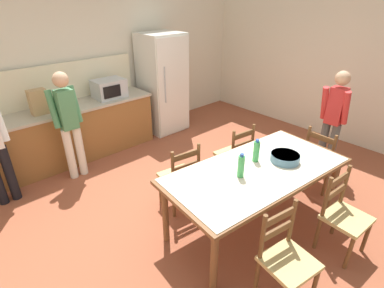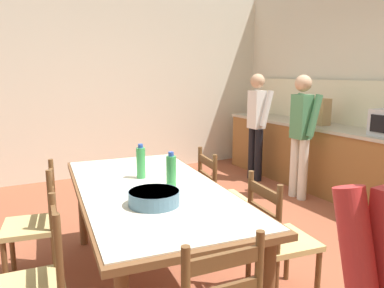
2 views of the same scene
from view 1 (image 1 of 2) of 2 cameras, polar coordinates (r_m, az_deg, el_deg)
ground_plane at (r=4.07m, az=1.47°, el=-10.62°), size 8.32×8.32×0.00m
wall_back at (r=5.55m, az=-18.37°, el=15.00°), size 6.52×0.12×2.90m
wall_right at (r=6.06m, az=25.37°, el=14.74°), size 0.12×5.20×2.90m
kitchen_counter at (r=5.11m, az=-25.64°, el=0.73°), size 3.46×0.66×0.90m
counter_splashback at (r=5.15m, az=-28.41°, el=9.31°), size 3.42×0.03×0.60m
refrigerator at (r=5.83m, az=-5.58°, el=11.36°), size 0.74×0.73×1.84m
microwave at (r=5.25m, az=-15.51°, el=10.16°), size 0.50×0.39×0.30m
paper_bag at (r=4.86m, az=-27.20°, el=7.15°), size 0.24×0.16×0.36m
dining_table at (r=3.35m, az=12.21°, el=-5.67°), size 2.16×1.20×0.79m
bottle_near_centre at (r=3.08m, az=9.32°, el=-4.18°), size 0.07×0.07×0.27m
bottle_off_centre at (r=3.39m, az=12.15°, el=-1.34°), size 0.07×0.07×0.27m
serving_bowl at (r=3.51m, az=17.30°, el=-2.42°), size 0.32×0.32×0.09m
chair_side_near_right at (r=3.52m, az=26.87°, el=-12.05°), size 0.45×0.43×0.91m
chair_head_end at (r=4.46m, az=23.42°, el=-2.68°), size 0.42×0.44×0.91m
chair_side_far_right at (r=4.25m, az=8.20°, el=-2.06°), size 0.46×0.45×0.91m
chair_side_far_left at (r=3.73m, az=-2.23°, el=-6.28°), size 0.47×0.46×0.91m
chair_side_near_left at (r=2.87m, az=17.45°, el=-20.13°), size 0.48×0.46×0.91m
person_at_counter at (r=4.51m, az=-22.46°, el=4.08°), size 0.39×0.27×1.57m
person_by_table at (r=4.83m, az=25.37°, el=4.69°), size 0.27×0.39×1.53m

